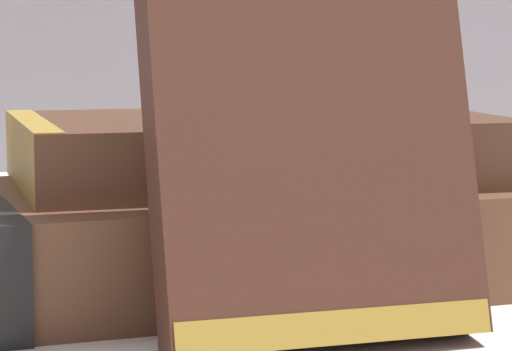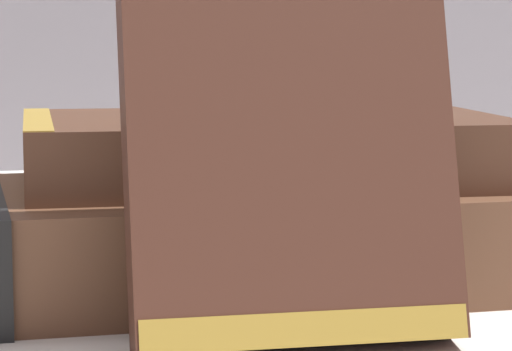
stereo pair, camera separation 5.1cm
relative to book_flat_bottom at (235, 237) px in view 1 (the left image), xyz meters
The scene contains 6 objects.
ground_plane 0.05m from the book_flat_bottom, 169.93° to the right, with size 3.00×3.00×0.00m, color silver.
book_flat_bottom is the anchor object (origin of this frame).
book_flat_top 0.04m from the book_flat_bottom, 55.42° to the left, with size 0.22×0.13×0.03m.
book_leaning_front 0.11m from the book_flat_bottom, 89.67° to the right, with size 0.12×0.06×0.15m.
pocket_watch 0.07m from the book_flat_bottom, 16.81° to the right, with size 0.05×0.05×0.01m.
reading_glasses 0.15m from the book_flat_bottom, 97.07° to the left, with size 0.12×0.07×0.00m.
Camera 1 is at (-0.10, -0.49, 0.12)m, focal length 85.00 mm.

